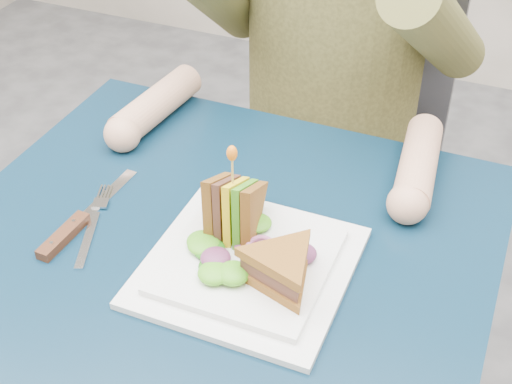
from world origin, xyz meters
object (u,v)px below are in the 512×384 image
at_px(sandwich_flat, 281,268).
at_px(sandwich_upright, 233,210).
at_px(chair, 341,126).
at_px(knife, 72,228).
at_px(fork, 92,226).
at_px(plate, 248,264).
at_px(table, 205,299).

xyz_separation_m(sandwich_flat, sandwich_upright, (-0.10, 0.07, 0.01)).
height_order(chair, knife, chair).
height_order(sandwich_flat, sandwich_upright, sandwich_upright).
xyz_separation_m(sandwich_flat, knife, (-0.31, 0.00, -0.04)).
xyz_separation_m(sandwich_flat, fork, (-0.29, 0.02, -0.04)).
distance_m(plate, sandwich_upright, 0.08).
bearing_deg(plate, knife, -174.73).
height_order(plate, sandwich_flat, sandwich_flat).
height_order(fork, knife, knife).
distance_m(table, plate, 0.11).
height_order(chair, fork, chair).
relative_size(table, sandwich_flat, 5.11).
height_order(table, plate, plate).
height_order(table, knife, knife).
height_order(plate, knife, plate).
distance_m(plate, knife, 0.26).
bearing_deg(table, knife, -173.85).
xyz_separation_m(table, fork, (-0.17, -0.00, 0.08)).
distance_m(table, knife, 0.21).
xyz_separation_m(sandwich_upright, fork, (-0.19, -0.05, -0.05)).
bearing_deg(plate, sandwich_flat, -24.44).
relative_size(fork, knife, 0.78).
bearing_deg(chair, fork, -104.02).
height_order(plate, fork, plate).
relative_size(chair, plate, 3.58).
relative_size(table, sandwich_upright, 4.93).
distance_m(chair, fork, 0.72).
height_order(chair, sandwich_flat, chair).
xyz_separation_m(table, sandwich_flat, (0.12, -0.02, 0.12)).
distance_m(table, sandwich_upright, 0.14).
relative_size(sandwich_upright, fork, 0.88).
xyz_separation_m(chair, sandwich_flat, (0.12, -0.70, 0.23)).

